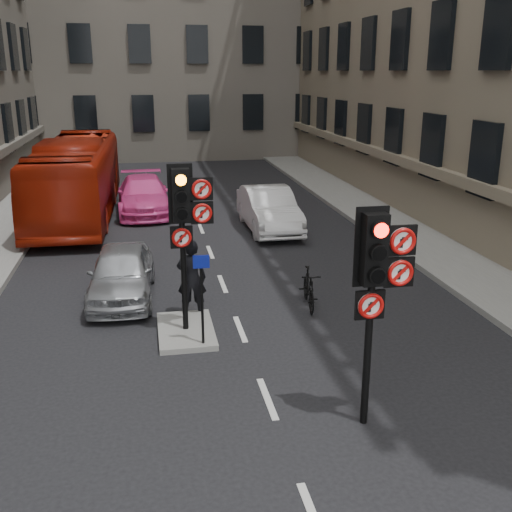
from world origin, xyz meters
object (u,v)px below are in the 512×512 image
object	(u,v)px
car_white	(269,209)
signal_far	(186,213)
info_sign	(202,287)
motorcycle	(309,288)
motorcyclist	(192,278)
signal_near	(378,272)
car_silver	(122,273)
car_pink	(143,195)
bus_red	(77,178)

from	to	relation	value
car_white	signal_far	bearing A→B (deg)	-113.38
info_sign	car_white	bearing A→B (deg)	72.61
signal_far	motorcycle	size ratio (longest dim) A/B	2.25
motorcyclist	motorcycle	bearing A→B (deg)	-170.97
signal_far	motorcyclist	distance (m)	2.05
motorcycle	car_white	bearing A→B (deg)	93.01
car_white	info_sign	size ratio (longest dim) A/B	2.41
motorcyclist	info_sign	size ratio (longest dim) A/B	0.97
signal_near	signal_far	world-z (taller)	signal_far
motorcycle	car_silver	bearing A→B (deg)	169.03
car_silver	info_sign	size ratio (longest dim) A/B	2.03
signal_far	car_white	size ratio (longest dim) A/B	0.78
car_silver	car_pink	world-z (taller)	car_pink
car_silver	bus_red	xyz separation A→B (m)	(-1.89, 9.38, 0.86)
signal_far	motorcyclist	bearing A→B (deg)	81.81
signal_far	info_sign	xyz separation A→B (m)	(0.21, -0.81, -1.35)
signal_near	car_white	distance (m)	12.59
car_white	bus_red	size ratio (longest dim) A/B	0.42
car_silver	motorcyclist	world-z (taller)	motorcyclist
car_silver	bus_red	bearing A→B (deg)	103.97
signal_near	signal_far	distance (m)	4.77
motorcyclist	car_white	bearing A→B (deg)	-105.24
signal_far	motorcycle	bearing A→B (deg)	18.83
info_sign	signal_far	bearing A→B (deg)	107.05
car_pink	motorcyclist	distance (m)	11.04
motorcyclist	info_sign	bearing A→B (deg)	101.29
signal_far	car_white	xyz separation A→B (m)	(3.51, 8.43, -1.95)
signal_far	car_pink	size ratio (longest dim) A/B	0.72
motorcycle	bus_red	bearing A→B (deg)	127.57
car_silver	car_white	distance (m)	7.78
bus_red	car_white	bearing A→B (deg)	-25.36
car_white	bus_red	xyz separation A→B (m)	(-6.89, 3.43, 0.76)
signal_near	car_pink	world-z (taller)	signal_near
signal_far	bus_red	world-z (taller)	signal_far
car_pink	info_sign	world-z (taller)	info_sign
car_white	motorcyclist	xyz separation A→B (m)	(-3.36, -7.41, 0.16)
car_silver	car_white	size ratio (longest dim) A/B	0.84
signal_far	car_pink	world-z (taller)	signal_far
bus_red	signal_far	bearing A→B (deg)	-72.96
signal_near	bus_red	size ratio (longest dim) A/B	0.33
motorcyclist	info_sign	world-z (taller)	info_sign
car_white	motorcycle	size ratio (longest dim) A/B	2.90
bus_red	info_sign	world-z (taller)	bus_red
car_white	motorcycle	xyz separation A→B (m)	(-0.55, -7.42, -0.28)
signal_near	signal_far	bearing A→B (deg)	123.02
motorcycle	car_pink	bearing A→B (deg)	116.53
motorcycle	motorcyclist	world-z (taller)	motorcyclist
signal_far	car_white	distance (m)	9.33
signal_near	car_pink	size ratio (longest dim) A/B	0.72
motorcycle	info_sign	world-z (taller)	info_sign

